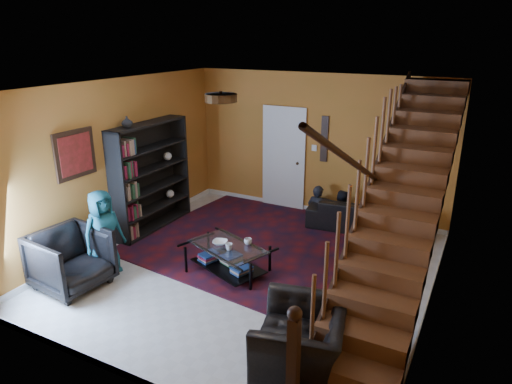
% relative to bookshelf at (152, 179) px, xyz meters
% --- Properties ---
extents(floor, '(5.50, 5.50, 0.00)m').
position_rel_bookshelf_xyz_m(floor, '(2.40, -0.60, -0.96)').
color(floor, beige).
rests_on(floor, ground).
extents(room, '(5.50, 5.50, 5.50)m').
position_rel_bookshelf_xyz_m(room, '(1.07, 0.73, -0.91)').
color(room, '#C26D2B').
rests_on(room, ground).
extents(staircase, '(0.95, 5.02, 3.18)m').
position_rel_bookshelf_xyz_m(staircase, '(4.53, -0.60, 0.43)').
color(staircase, brown).
rests_on(staircase, floor).
extents(bookshelf, '(0.35, 1.80, 2.00)m').
position_rel_bookshelf_xyz_m(bookshelf, '(0.00, 0.00, 0.00)').
color(bookshelf, black).
rests_on(bookshelf, floor).
extents(door, '(0.82, 0.05, 2.05)m').
position_rel_bookshelf_xyz_m(door, '(1.70, 2.12, 0.06)').
color(door, silver).
rests_on(door, floor).
extents(framed_picture, '(0.04, 0.74, 0.74)m').
position_rel_bookshelf_xyz_m(framed_picture, '(-0.17, -1.50, 0.79)').
color(framed_picture, maroon).
rests_on(framed_picture, room).
extents(wall_hanging, '(0.14, 0.03, 0.90)m').
position_rel_bookshelf_xyz_m(wall_hanging, '(2.55, 2.13, 0.59)').
color(wall_hanging, black).
rests_on(wall_hanging, room).
extents(ceiling_fixture, '(0.40, 0.40, 0.10)m').
position_rel_bookshelf_xyz_m(ceiling_fixture, '(2.40, -1.40, 1.78)').
color(ceiling_fixture, '#3F2814').
rests_on(ceiling_fixture, room).
extents(rug, '(4.15, 4.62, 0.02)m').
position_rel_bookshelf_xyz_m(rug, '(2.00, 0.64, -0.95)').
color(rug, '#4C0D11').
rests_on(rug, floor).
extents(sofa, '(2.03, 0.96, 0.57)m').
position_rel_bookshelf_xyz_m(sofa, '(3.50, 1.70, -0.68)').
color(sofa, black).
rests_on(sofa, floor).
extents(armchair_left, '(1.03, 1.01, 0.86)m').
position_rel_bookshelf_xyz_m(armchair_left, '(0.35, -2.25, -0.53)').
color(armchair_left, black).
rests_on(armchair_left, floor).
extents(armchair_right, '(1.14, 1.24, 0.69)m').
position_rel_bookshelf_xyz_m(armchair_right, '(3.90, -2.31, -0.62)').
color(armchair_right, black).
rests_on(armchair_right, floor).
extents(person_adult_a, '(0.45, 0.33, 1.17)m').
position_rel_bookshelf_xyz_m(person_adult_a, '(2.61, 1.75, -0.83)').
color(person_adult_a, black).
rests_on(person_adult_a, sofa).
extents(person_adult_b, '(0.56, 0.43, 1.14)m').
position_rel_bookshelf_xyz_m(person_adult_b, '(3.09, 1.75, -0.84)').
color(person_adult_b, black).
rests_on(person_adult_b, sofa).
extents(person_child, '(0.56, 0.73, 1.32)m').
position_rel_bookshelf_xyz_m(person_child, '(0.45, -1.70, -0.30)').
color(person_child, '#174C5B').
rests_on(person_child, armchair_left).
extents(coffee_table, '(1.35, 1.06, 0.45)m').
position_rel_bookshelf_xyz_m(coffee_table, '(2.13, -0.87, -0.71)').
color(coffee_table, black).
rests_on(coffee_table, floor).
extents(cup_a, '(0.13, 0.13, 0.10)m').
position_rel_bookshelf_xyz_m(cup_a, '(2.38, -0.68, -0.47)').
color(cup_a, '#999999').
rests_on(cup_a, coffee_table).
extents(cup_b, '(0.12, 0.12, 0.10)m').
position_rel_bookshelf_xyz_m(cup_b, '(2.22, -0.97, -0.46)').
color(cup_b, '#999999').
rests_on(cup_b, coffee_table).
extents(bowl, '(0.27, 0.27, 0.05)m').
position_rel_bookshelf_xyz_m(bowl, '(1.99, -0.87, -0.49)').
color(bowl, '#999999').
rests_on(bowl, coffee_table).
extents(vase, '(0.18, 0.18, 0.19)m').
position_rel_bookshelf_xyz_m(vase, '(-0.00, -0.50, 1.13)').
color(vase, '#999999').
rests_on(vase, bookshelf).
extents(popcorn_bucket, '(0.19, 0.19, 0.17)m').
position_rel_bookshelf_xyz_m(popcorn_bucket, '(0.49, -1.80, -0.86)').
color(popcorn_bucket, red).
rests_on(popcorn_bucket, rug).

